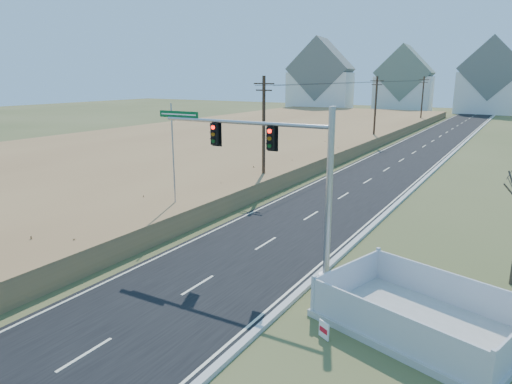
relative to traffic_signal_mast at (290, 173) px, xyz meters
name	(u,v)px	position (x,y,z in m)	size (l,w,h in m)	color
ground	(224,270)	(-2.60, -1.59, -4.70)	(260.00, 260.00, 0.00)	#454C24
road	(430,143)	(-2.60, 48.41, -4.67)	(8.00, 180.00, 0.06)	black
curb	(463,145)	(1.55, 48.41, -4.61)	(0.30, 180.00, 0.18)	#B2AFA8
reed_marsh	(245,135)	(-26.60, 38.41, -4.05)	(38.00, 110.00, 1.30)	#A57B4A
utility_pole_near	(264,132)	(-9.10, 13.41, -0.02)	(1.80, 0.26, 9.00)	#422D1E
utility_pole_mid	(375,109)	(-9.10, 43.41, -0.02)	(1.80, 0.26, 9.00)	#422D1E
utility_pole_far	(422,100)	(-9.10, 73.41, -0.02)	(1.80, 0.26, 9.00)	#422D1E
condo_nw	(321,81)	(-40.60, 98.41, 3.00)	(17.69, 13.38, 19.05)	silver
condo_nnw	(404,85)	(-20.60, 106.41, 2.24)	(14.93, 11.17, 17.03)	silver
condo_n	(491,82)	(-0.60, 110.41, 2.91)	(15.27, 10.20, 18.54)	silver
traffic_signal_mast	(290,173)	(0.00, 0.00, 0.00)	(9.73, 0.66, 7.74)	#9EA0A5
fence_enclosure	(420,321)	(6.48, -2.19, -4.40)	(7.80, 6.36, 1.55)	#B7B5AD
open_sign	(324,330)	(3.74, -4.59, -4.37)	(0.47, 0.29, 0.63)	white
flagpole	(174,176)	(-9.45, 2.96, -1.75)	(0.33, 0.33, 7.39)	#B7B5AD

